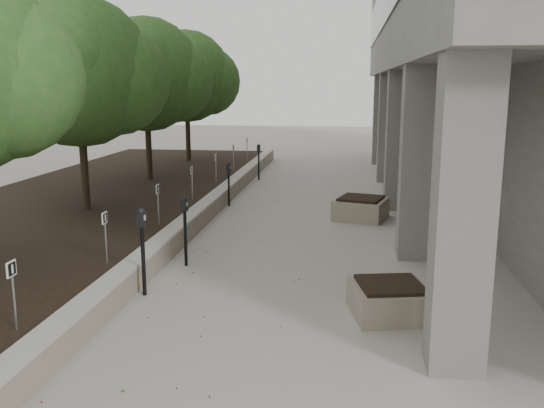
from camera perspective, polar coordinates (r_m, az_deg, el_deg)
The scene contains 20 objects.
ground at distance 7.57m, azimuth -9.10°, elevation -17.16°, with size 90.00×90.00×0.00m, color #A6A199.
retaining_wall at distance 16.17m, azimuth -6.34°, elevation -0.53°, with size 0.39×26.00×0.50m, color gray, non-canonical shape.
planting_bed at distance 17.41m, azimuth -18.17°, elevation -0.33°, with size 7.00×26.00×0.40m, color black.
crabapple_tree_3 at distance 15.87m, azimuth -18.09°, elevation 9.21°, with size 4.60×4.00×5.44m, color #2A5420, non-canonical shape.
crabapple_tree_4 at distance 20.50m, azimuth -12.05°, elevation 9.93°, with size 4.60×4.00×5.44m, color #2A5420, non-canonical shape.
crabapple_tree_5 at distance 25.28m, azimuth -8.25°, elevation 10.33°, with size 4.60×4.00×5.44m, color #2A5420, non-canonical shape.
parking_sign_2 at distance 8.55m, azimuth -23.74°, elevation -8.15°, with size 0.04×0.22×0.96m, color black, non-canonical shape.
parking_sign_3 at distance 11.10m, azimuth -15.81°, elevation -3.17°, with size 0.04×0.22×0.96m, color black, non-canonical shape.
parking_sign_4 at distance 13.83m, azimuth -10.97°, elevation -0.07°, with size 0.04×0.22×0.96m, color black, non-canonical shape.
parking_sign_5 at distance 16.65m, azimuth -7.74°, elevation 2.00°, with size 0.04×0.22×0.96m, color black, non-canonical shape.
parking_sign_6 at distance 19.53m, azimuth -5.45°, elevation 3.46°, with size 0.04×0.22×0.96m, color black, non-canonical shape.
parking_sign_7 at distance 22.44m, azimuth -3.75°, elevation 4.54°, with size 0.04×0.22×0.96m, color black, non-canonical shape.
parking_sign_8 at distance 25.37m, azimuth -2.44°, elevation 5.37°, with size 0.04×0.22×0.96m, color black, non-canonical shape.
parking_meter_2 at distance 10.39m, azimuth -12.40°, elevation -4.58°, with size 0.15×0.11×1.55m, color black, non-canonical shape.
parking_meter_3 at distance 11.93m, azimuth -8.41°, elevation -2.65°, with size 0.14×0.10×1.43m, color black, non-canonical shape.
parking_meter_4 at distance 17.64m, azimuth -4.21°, elevation 1.90°, with size 0.13×0.09×1.33m, color black, non-canonical shape.
parking_meter_5 at distance 22.45m, azimuth -1.30°, elevation 4.08°, with size 0.14×0.10×1.38m, color black, non-canonical shape.
planter_front at distance 9.62m, azimuth 11.34°, elevation -9.03°, with size 1.16×1.16×0.54m, color gray, non-canonical shape.
planter_back at distance 16.19m, azimuth 8.59°, elevation -0.38°, with size 1.29×1.29×0.60m, color gray, non-canonical shape.
berry_scatter at distance 12.09m, azimuth -2.83°, elevation -5.81°, with size 3.30×14.10×0.02m, color maroon, non-canonical shape.
Camera 1 is at (1.98, -6.34, 3.62)m, focal length 38.85 mm.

